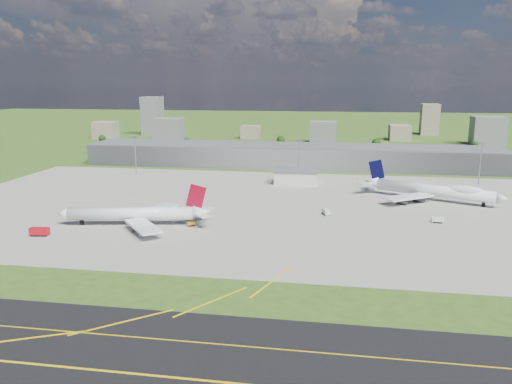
# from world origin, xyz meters

# --- Properties ---
(ground) EXTENTS (1400.00, 1400.00, 0.00)m
(ground) POSITION_xyz_m (0.00, 150.00, 0.00)
(ground) COLOR #32561B
(ground) RESTS_ON ground
(taxiway) EXTENTS (1400.00, 60.00, 0.06)m
(taxiway) POSITION_xyz_m (0.00, -110.00, 0.03)
(taxiway) COLOR black
(taxiway) RESTS_ON ground
(apron) EXTENTS (360.00, 190.00, 0.08)m
(apron) POSITION_xyz_m (10.00, 40.00, 0.04)
(apron) COLOR gray
(apron) RESTS_ON ground
(terminal) EXTENTS (300.00, 42.00, 15.00)m
(terminal) POSITION_xyz_m (0.00, 165.00, 7.50)
(terminal) COLOR slate
(terminal) RESTS_ON ground
(ops_building) EXTENTS (26.00, 16.00, 8.00)m
(ops_building) POSITION_xyz_m (10.00, 100.00, 4.00)
(ops_building) COLOR silver
(ops_building) RESTS_ON ground
(mast_west) EXTENTS (3.50, 2.00, 25.90)m
(mast_west) POSITION_xyz_m (-100.00, 115.00, 17.71)
(mast_west) COLOR gray
(mast_west) RESTS_ON ground
(mast_center) EXTENTS (3.50, 2.00, 25.90)m
(mast_center) POSITION_xyz_m (10.00, 115.00, 17.71)
(mast_center) COLOR gray
(mast_center) RESTS_ON ground
(mast_east) EXTENTS (3.50, 2.00, 25.90)m
(mast_east) POSITION_xyz_m (120.00, 115.00, 17.71)
(mast_east) COLOR gray
(mast_east) RESTS_ON ground
(airliner_red_twin) EXTENTS (66.76, 51.45, 18.38)m
(airliner_red_twin) POSITION_xyz_m (-51.57, -1.65, 4.90)
(airliner_red_twin) COLOR white
(airliner_red_twin) RESTS_ON ground
(airliner_blue_quad) EXTENTS (69.36, 52.57, 19.28)m
(airliner_blue_quad) POSITION_xyz_m (85.21, 67.23, 5.36)
(airliner_blue_quad) COLOR white
(airliner_blue_quad) RESTS_ON ground
(fire_truck) EXTENTS (7.90, 3.83, 3.39)m
(fire_truck) POSITION_xyz_m (-84.67, -23.00, 1.69)
(fire_truck) COLOR #B50C16
(fire_truck) RESTS_ON ground
(tug_yellow) EXTENTS (4.05, 3.66, 1.76)m
(tug_yellow) POSITION_xyz_m (-27.66, 0.38, 0.92)
(tug_yellow) COLOR #C9880B
(tug_yellow) RESTS_ON ground
(van_white_near) EXTENTS (4.19, 5.90, 2.73)m
(van_white_near) POSITION_xyz_m (29.88, 28.71, 1.37)
(van_white_near) COLOR silver
(van_white_near) RESTS_ON ground
(van_white_far) EXTENTS (4.89, 2.50, 2.49)m
(van_white_far) POSITION_xyz_m (79.12, 22.78, 1.26)
(van_white_far) COLOR white
(van_white_far) RESTS_ON ground
(bldg_far_w) EXTENTS (24.00, 20.00, 18.00)m
(bldg_far_w) POSITION_xyz_m (-220.00, 320.00, 9.00)
(bldg_far_w) COLOR gray
(bldg_far_w) RESTS_ON ground
(bldg_w) EXTENTS (28.00, 22.00, 24.00)m
(bldg_w) POSITION_xyz_m (-140.00, 300.00, 12.00)
(bldg_w) COLOR slate
(bldg_w) RESTS_ON ground
(bldg_cw) EXTENTS (20.00, 18.00, 14.00)m
(bldg_cw) POSITION_xyz_m (-60.00, 340.00, 7.00)
(bldg_cw) COLOR gray
(bldg_cw) RESTS_ON ground
(bldg_c) EXTENTS (26.00, 20.00, 22.00)m
(bldg_c) POSITION_xyz_m (20.00, 310.00, 11.00)
(bldg_c) COLOR slate
(bldg_c) RESTS_ON ground
(bldg_ce) EXTENTS (22.00, 24.00, 16.00)m
(bldg_ce) POSITION_xyz_m (100.00, 350.00, 8.00)
(bldg_ce) COLOR gray
(bldg_ce) RESTS_ON ground
(bldg_e) EXTENTS (30.00, 22.00, 28.00)m
(bldg_e) POSITION_xyz_m (180.00, 320.00, 14.00)
(bldg_e) COLOR slate
(bldg_e) RESTS_ON ground
(bldg_tall_w) EXTENTS (22.00, 20.00, 44.00)m
(bldg_tall_w) POSITION_xyz_m (-180.00, 360.00, 22.00)
(bldg_tall_w) COLOR slate
(bldg_tall_w) RESTS_ON ground
(bldg_tall_e) EXTENTS (20.00, 18.00, 36.00)m
(bldg_tall_e) POSITION_xyz_m (140.00, 410.00, 18.00)
(bldg_tall_e) COLOR gray
(bldg_tall_e) RESTS_ON ground
(tree_far_w) EXTENTS (7.20, 7.20, 8.80)m
(tree_far_w) POSITION_xyz_m (-200.00, 270.00, 5.18)
(tree_far_w) COLOR #382314
(tree_far_w) RESTS_ON ground
(tree_w) EXTENTS (6.75, 6.75, 8.25)m
(tree_w) POSITION_xyz_m (-110.00, 265.00, 4.86)
(tree_w) COLOR #382314
(tree_w) RESTS_ON ground
(tree_c) EXTENTS (8.10, 8.10, 9.90)m
(tree_c) POSITION_xyz_m (-20.00, 280.00, 5.84)
(tree_c) COLOR #382314
(tree_c) RESTS_ON ground
(tree_e) EXTENTS (7.65, 7.65, 9.35)m
(tree_e) POSITION_xyz_m (70.00, 275.00, 5.51)
(tree_e) COLOR #382314
(tree_e) RESTS_ON ground
(tree_far_e) EXTENTS (6.30, 6.30, 7.70)m
(tree_far_e) POSITION_xyz_m (160.00, 285.00, 4.53)
(tree_far_e) COLOR #382314
(tree_far_e) RESTS_ON ground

